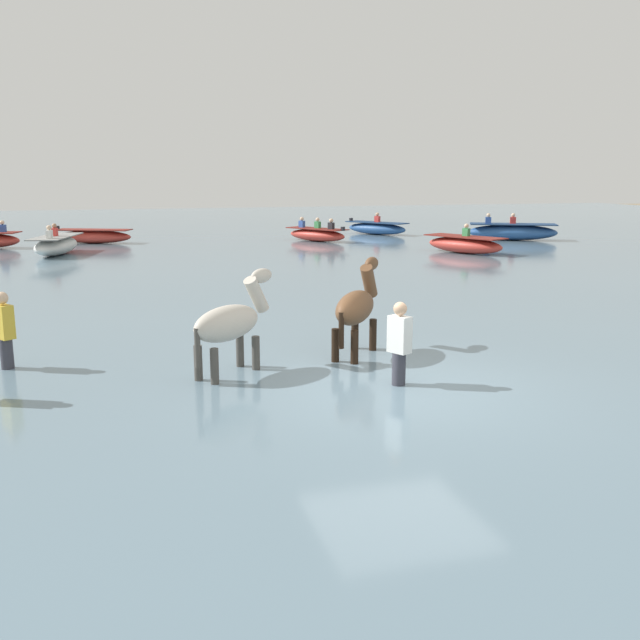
% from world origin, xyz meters
% --- Properties ---
extents(ground_plane, '(120.00, 120.00, 0.00)m').
position_xyz_m(ground_plane, '(0.00, 0.00, 0.00)').
color(ground_plane, '#84755B').
extents(water_surface, '(90.00, 90.00, 0.39)m').
position_xyz_m(water_surface, '(0.00, 10.00, 0.19)').
color(water_surface, slate).
rests_on(water_surface, ground).
extents(horse_lead_bay, '(1.38, 1.63, 1.99)m').
position_xyz_m(horse_lead_bay, '(0.02, 2.00, 1.18)').
color(horse_lead_bay, brown).
rests_on(horse_lead_bay, ground).
extents(horse_trailing_pinto, '(1.58, 1.39, 1.95)m').
position_xyz_m(horse_trailing_pinto, '(-2.23, 1.43, 1.15)').
color(horse_trailing_pinto, beige).
rests_on(horse_trailing_pinto, ground).
extents(boat_mid_outer, '(2.00, 3.67, 1.19)m').
position_xyz_m(boat_mid_outer, '(-6.01, 19.64, 0.75)').
color(boat_mid_outer, silver).
rests_on(boat_mid_outer, water_surface).
extents(boat_near_port, '(2.79, 3.43, 1.10)m').
position_xyz_m(boat_near_port, '(8.98, 24.82, 0.70)').
color(boat_near_port, '#28518E').
rests_on(boat_near_port, water_surface).
extents(boat_distant_west, '(2.49, 3.54, 1.14)m').
position_xyz_m(boat_distant_west, '(9.23, 15.79, 0.72)').
color(boat_distant_west, '#BC382D').
rests_on(boat_distant_west, water_surface).
extents(boat_near_starboard, '(2.55, 3.22, 1.07)m').
position_xyz_m(boat_near_starboard, '(5.06, 22.14, 0.70)').
color(boat_near_starboard, '#BC382D').
rests_on(boat_near_starboard, water_surface).
extents(boat_far_offshore, '(4.20, 2.96, 1.24)m').
position_xyz_m(boat_far_offshore, '(13.92, 20.11, 0.77)').
color(boat_far_offshore, '#28518E').
rests_on(boat_far_offshore, water_surface).
extents(boat_far_inshore, '(3.57, 2.26, 0.75)m').
position_xyz_m(boat_far_inshore, '(-4.75, 23.96, 0.69)').
color(boat_far_inshore, '#BC382D').
rests_on(boat_far_inshore, water_surface).
extents(person_onlooker_left, '(0.32, 0.38, 1.63)m').
position_xyz_m(person_onlooker_left, '(0.04, 0.15, 0.87)').
color(person_onlooker_left, '#383842').
rests_on(person_onlooker_left, ground).
extents(person_wading_mid, '(0.35, 0.38, 1.63)m').
position_xyz_m(person_wading_mid, '(-5.61, 2.71, 0.87)').
color(person_wading_mid, '#383842').
rests_on(person_wading_mid, ground).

